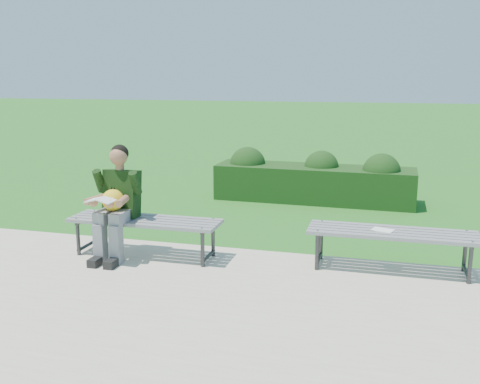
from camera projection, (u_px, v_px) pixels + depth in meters
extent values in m
plane|color=#246A1D|center=(265.00, 252.00, 6.54)|extent=(80.00, 80.00, 0.00)
cube|color=#B8AE9C|center=(224.00, 311.00, 4.88)|extent=(30.00, 3.50, 0.02)
cube|color=#194016|center=(314.00, 184.00, 9.19)|extent=(3.39, 0.92, 0.60)
sphere|color=#194016|center=(248.00, 165.00, 9.50)|extent=(0.65, 0.65, 0.64)
sphere|color=#194016|center=(321.00, 168.00, 9.18)|extent=(0.61, 0.61, 0.59)
sphere|color=#194016|center=(381.00, 172.00, 8.76)|extent=(0.63, 0.63, 0.62)
cube|color=slate|center=(137.00, 225.00, 6.07)|extent=(1.80, 0.08, 0.04)
cube|color=slate|center=(141.00, 223.00, 6.17)|extent=(1.80, 0.08, 0.04)
cube|color=slate|center=(145.00, 221.00, 6.27)|extent=(1.80, 0.08, 0.04)
cube|color=slate|center=(148.00, 218.00, 6.37)|extent=(1.80, 0.08, 0.04)
cube|color=slate|center=(152.00, 216.00, 6.47)|extent=(1.80, 0.08, 0.04)
cylinder|color=#2D2D30|center=(78.00, 238.00, 6.34)|extent=(0.04, 0.04, 0.41)
cylinder|color=#2D2D30|center=(95.00, 230.00, 6.69)|extent=(0.04, 0.04, 0.41)
cylinder|color=#2D2D30|center=(86.00, 219.00, 6.48)|extent=(0.04, 0.42, 0.04)
cylinder|color=#2D2D30|center=(87.00, 245.00, 6.55)|extent=(0.04, 0.42, 0.04)
cylinder|color=gray|center=(76.00, 219.00, 6.27)|extent=(0.02, 0.02, 0.01)
cylinder|color=gray|center=(94.00, 210.00, 6.66)|extent=(0.02, 0.02, 0.01)
cylinder|color=#2D2D30|center=(203.00, 249.00, 5.94)|extent=(0.04, 0.04, 0.41)
cylinder|color=#2D2D30|center=(213.00, 239.00, 6.30)|extent=(0.04, 0.04, 0.41)
cylinder|color=#2D2D30|center=(208.00, 229.00, 6.08)|extent=(0.04, 0.42, 0.04)
cylinder|color=#2D2D30|center=(208.00, 256.00, 6.15)|extent=(0.04, 0.42, 0.04)
cylinder|color=gray|center=(202.00, 228.00, 5.87)|extent=(0.02, 0.02, 0.01)
cylinder|color=gray|center=(213.00, 219.00, 6.26)|extent=(0.02, 0.02, 0.01)
cube|color=slate|center=(392.00, 238.00, 5.59)|extent=(1.80, 0.08, 0.04)
cube|color=slate|center=(392.00, 235.00, 5.68)|extent=(1.80, 0.08, 0.04)
cube|color=slate|center=(392.00, 233.00, 5.78)|extent=(1.80, 0.08, 0.04)
cube|color=slate|center=(392.00, 230.00, 5.88)|extent=(1.80, 0.09, 0.04)
cube|color=slate|center=(392.00, 228.00, 5.98)|extent=(1.80, 0.09, 0.04)
cylinder|color=#2D2D30|center=(317.00, 252.00, 5.85)|extent=(0.04, 0.04, 0.41)
cylinder|color=#2D2D30|center=(321.00, 242.00, 6.21)|extent=(0.04, 0.04, 0.41)
cylinder|color=#2D2D30|center=(320.00, 231.00, 5.99)|extent=(0.04, 0.42, 0.04)
cylinder|color=#2D2D30|center=(319.00, 259.00, 6.06)|extent=(0.04, 0.42, 0.04)
cylinder|color=gray|center=(318.00, 231.00, 5.78)|extent=(0.02, 0.02, 0.01)
cylinder|color=gray|center=(322.00, 221.00, 6.17)|extent=(0.02, 0.02, 0.01)
cylinder|color=#2D2D30|center=(470.00, 265.00, 5.45)|extent=(0.04, 0.04, 0.41)
cylinder|color=#2D2D30|center=(465.00, 253.00, 5.81)|extent=(0.04, 0.04, 0.41)
cylinder|color=#2D2D30|center=(469.00, 242.00, 5.59)|extent=(0.04, 0.42, 0.04)
cylinder|color=#2D2D30|center=(466.00, 272.00, 5.66)|extent=(0.04, 0.42, 0.04)
cylinder|color=gray|center=(473.00, 242.00, 5.38)|extent=(0.02, 0.02, 0.01)
cylinder|color=gray|center=(467.00, 231.00, 5.78)|extent=(0.02, 0.02, 0.01)
cube|color=slate|center=(107.00, 215.00, 6.20)|extent=(0.14, 0.42, 0.13)
cube|color=slate|center=(123.00, 216.00, 6.15)|extent=(0.14, 0.42, 0.13)
cube|color=slate|center=(100.00, 243.00, 6.09)|extent=(0.12, 0.13, 0.45)
cube|color=slate|center=(116.00, 244.00, 6.04)|extent=(0.12, 0.13, 0.45)
cube|color=black|center=(97.00, 261.00, 6.04)|extent=(0.11, 0.26, 0.09)
cube|color=black|center=(113.00, 262.00, 5.99)|extent=(0.11, 0.26, 0.09)
cube|color=black|center=(122.00, 193.00, 6.32)|extent=(0.40, 0.30, 0.59)
cylinder|color=#A26549|center=(120.00, 167.00, 6.23)|extent=(0.10, 0.10, 0.08)
sphere|color=#A26549|center=(118.00, 156.00, 6.19)|extent=(0.21, 0.21, 0.21)
sphere|color=black|center=(120.00, 153.00, 6.21)|extent=(0.21, 0.21, 0.21)
cylinder|color=black|center=(99.00, 181.00, 6.25)|extent=(0.10, 0.21, 0.30)
cylinder|color=black|center=(135.00, 183.00, 6.13)|extent=(0.10, 0.21, 0.30)
cylinder|color=#A26549|center=(95.00, 199.00, 6.06)|extent=(0.14, 0.31, 0.08)
cylinder|color=#A26549|center=(122.00, 201.00, 5.98)|extent=(0.14, 0.31, 0.08)
sphere|color=#A26549|center=(93.00, 203.00, 5.89)|extent=(0.09, 0.09, 0.09)
sphere|color=#A26549|center=(110.00, 204.00, 5.84)|extent=(0.09, 0.09, 0.09)
sphere|color=yellow|center=(113.00, 200.00, 6.12)|extent=(0.25, 0.25, 0.25)
cone|color=orange|center=(108.00, 203.00, 6.01)|extent=(0.07, 0.07, 0.07)
cone|color=black|center=(112.00, 189.00, 6.11)|extent=(0.03, 0.05, 0.08)
cone|color=black|center=(114.00, 189.00, 6.11)|extent=(0.03, 0.04, 0.07)
sphere|color=white|center=(105.00, 199.00, 6.03)|extent=(0.05, 0.05, 0.05)
sphere|color=white|center=(112.00, 200.00, 6.01)|extent=(0.05, 0.05, 0.05)
cube|color=white|center=(94.00, 199.00, 5.86)|extent=(0.15, 0.20, 0.05)
cube|color=white|center=(107.00, 200.00, 5.82)|extent=(0.15, 0.20, 0.05)
cube|color=white|center=(383.00, 230.00, 5.80)|extent=(0.26, 0.22, 0.01)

